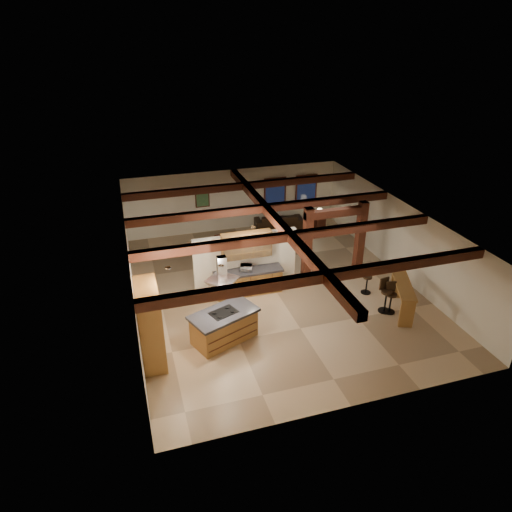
{
  "coord_description": "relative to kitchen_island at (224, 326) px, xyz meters",
  "views": [
    {
      "loc": [
        -4.87,
        -13.61,
        8.78
      ],
      "look_at": [
        -0.59,
        0.5,
        1.26
      ],
      "focal_mm": 32.0,
      "sensor_mm": 36.0,
      "label": 1
    }
  ],
  "objects": [
    {
      "name": "recessed_cans",
      "position": [
        -0.06,
        0.39,
        2.36
      ],
      "size": [
        3.16,
        2.46,
        0.03
      ],
      "color": "silver",
      "rests_on": "room_walls"
    },
    {
      "name": "partition_wall",
      "position": [
        1.48,
        2.82,
        0.59
      ],
      "size": [
        3.8,
        0.18,
        2.2
      ],
      "primitive_type": "cube",
      "color": "white",
      "rests_on": "ground"
    },
    {
      "name": "bar_stool_b",
      "position": [
        5.59,
        -0.02,
        0.11
      ],
      "size": [
        0.43,
        0.45,
        1.22
      ],
      "color": "black",
      "rests_on": "ground"
    },
    {
      "name": "range_hood",
      "position": [
        0.0,
        0.0,
        1.27
      ],
      "size": [
        1.1,
        1.1,
        1.4
      ],
      "color": "silver",
      "rests_on": "room_walls"
    },
    {
      "name": "pantry_cabinet",
      "position": [
        -2.19,
        -0.28,
        0.69
      ],
      "size": [
        0.67,
        1.6,
        2.4
      ],
      "color": "#925F2F",
      "rests_on": "ground"
    },
    {
      "name": "table_lamp",
      "position": [
        6.38,
        7.22,
        0.35
      ],
      "size": [
        0.31,
        0.31,
        0.37
      ],
      "color": "black",
      "rests_on": "side_table"
    },
    {
      "name": "ceiling_beams",
      "position": [
        2.48,
        2.32,
        2.25
      ],
      "size": [
        10.0,
        12.0,
        0.28
      ],
      "color": "#3F180F",
      "rests_on": "room_walls"
    },
    {
      "name": "room_walls",
      "position": [
        2.48,
        2.32,
        1.27
      ],
      "size": [
        12.0,
        12.0,
        12.0
      ],
      "color": "white",
      "rests_on": "ground"
    },
    {
      "name": "kitchen_island",
      "position": [
        0.0,
        0.0,
        0.0
      ],
      "size": [
        2.3,
        1.77,
        1.01
      ],
      "color": "#925F2F",
      "rests_on": "ground"
    },
    {
      "name": "dining_chairs",
      "position": [
        1.73,
        5.04,
        0.04
      ],
      "size": [
        1.65,
        1.65,
        1.08
      ],
      "color": "#3F180F",
      "rests_on": "ground"
    },
    {
      "name": "back_windows",
      "position": [
        5.28,
        8.26,
        0.99
      ],
      "size": [
        2.7,
        0.07,
        1.7
      ],
      "color": "#3F180F",
      "rests_on": "room_walls"
    },
    {
      "name": "microwave",
      "position": [
        1.4,
        2.43,
        0.55
      ],
      "size": [
        0.49,
        0.4,
        0.23
      ],
      "primitive_type": "imported",
      "rotation": [
        0.0,
        0.0,
        2.83
      ],
      "color": "silver",
      "rests_on": "back_counter"
    },
    {
      "name": "timber_posts",
      "position": [
        4.98,
        2.82,
        1.25
      ],
      "size": [
        2.5,
        0.3,
        2.9
      ],
      "color": "#3F180F",
      "rests_on": "ground"
    },
    {
      "name": "bar_counter",
      "position": [
        6.11,
        -0.22,
        0.2
      ],
      "size": [
        1.23,
        2.04,
        1.05
      ],
      "color": "#925F2F",
      "rests_on": "ground"
    },
    {
      "name": "sofa",
      "position": [
        4.53,
        7.82,
        -0.18
      ],
      "size": [
        2.38,
        1.18,
        0.67
      ],
      "primitive_type": "imported",
      "rotation": [
        0.0,
        0.0,
        3.01
      ],
      "color": "black",
      "rests_on": "ground"
    },
    {
      "name": "dining_table",
      "position": [
        1.73,
        5.04,
        -0.16
      ],
      "size": [
        2.25,
        1.66,
        0.71
      ],
      "primitive_type": "imported",
      "rotation": [
        0.0,
        0.0,
        0.3
      ],
      "color": "#422210",
      "rests_on": "ground"
    },
    {
      "name": "side_table",
      "position": [
        6.38,
        7.22,
        -0.21
      ],
      "size": [
        0.52,
        0.52,
        0.6
      ],
      "primitive_type": "cube",
      "rotation": [
        0.0,
        0.0,
        0.08
      ],
      "color": "#3F180F",
      "rests_on": "ground"
    },
    {
      "name": "upper_display_cabinet",
      "position": [
        1.48,
        2.63,
        1.34
      ],
      "size": [
        1.8,
        0.36,
        0.95
      ],
      "color": "#925F2F",
      "rests_on": "partition_wall"
    },
    {
      "name": "bar_stool_a",
      "position": [
        5.74,
        -0.12,
        0.05
      ],
      "size": [
        0.4,
        0.41,
        1.11
      ],
      "color": "black",
      "rests_on": "ground"
    },
    {
      "name": "ground",
      "position": [
        2.48,
        2.32,
        -0.51
      ],
      "size": [
        12.0,
        12.0,
        0.0
      ],
      "primitive_type": "plane",
      "color": "#CCAF88",
      "rests_on": "ground"
    },
    {
      "name": "framed_art",
      "position": [
        0.98,
        8.26,
        1.19
      ],
      "size": [
        0.65,
        0.05,
        0.85
      ],
      "color": "#3F180F",
      "rests_on": "room_walls"
    },
    {
      "name": "bar_stool_c",
      "position": [
        5.57,
        1.23,
        0.02
      ],
      "size": [
        0.38,
        0.4,
        1.05
      ],
      "color": "black",
      "rests_on": "ground"
    },
    {
      "name": "back_counter",
      "position": [
        1.48,
        2.43,
        -0.03
      ],
      "size": [
        2.5,
        0.66,
        0.94
      ],
      "color": "#925F2F",
      "rests_on": "ground"
    }
  ]
}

